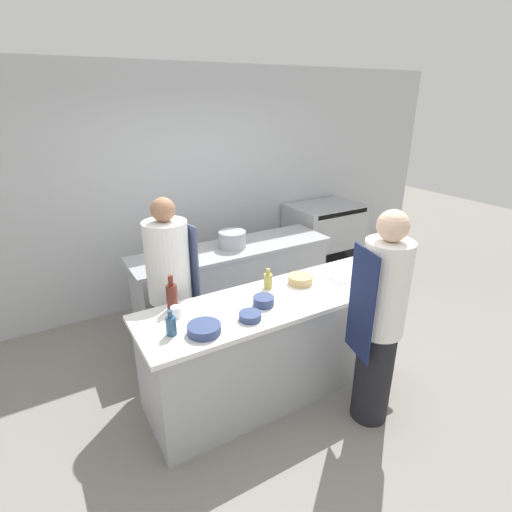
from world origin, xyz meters
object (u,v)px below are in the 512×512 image
Objects in this scene: chef_at_prep_near at (380,322)px; bottle_cooking_oil at (376,264)px; bottle_vinegar at (268,281)px; bowl_wooden_salad at (204,329)px; bottle_wine at (171,325)px; cup at (176,312)px; bowl_ceramic_blue at (300,279)px; bowl_mixing_large at (250,316)px; stockpot at (232,239)px; bottle_olive_oil at (172,296)px; chef_at_stove at (171,292)px; oven_range at (324,240)px; bowl_prep_small at (264,301)px.

chef_at_prep_near is 6.21× the size of bottle_cooking_oil.
bottle_vinegar is 0.84m from bowl_wooden_salad.
bottle_vinegar is 1.00m from bottle_wine.
bowl_ceramic_blue is at bearing -0.10° from cup.
bottle_cooking_oil is at bearing 4.13° from bowl_mixing_large.
chef_at_prep_near is at bearing -82.95° from stockpot.
bottle_olive_oil is at bearing 175.22° from bottle_vinegar.
bottle_wine is (-0.13, -0.34, -0.04)m from bottle_olive_oil.
chef_at_prep_near is 1.03× the size of chef_at_stove.
chef_at_stove is 10.06× the size of bowl_mixing_large.
oven_range is 0.61× the size of chef_at_stove.
chef_at_stove is at bearing 111.04° from bowl_mixing_large.
chef_at_stove is at bearing 55.00° from chef_at_prep_near.
bowl_prep_small reaches higher than bowl_wooden_salad.
bottle_vinegar is at bearing -4.78° from bottle_olive_oil.
chef_at_prep_near reaches higher than bowl_ceramic_blue.
bowl_mixing_large is at bearing -10.31° from bottle_wine.
bowl_ceramic_blue is (0.30, -0.06, -0.04)m from bottle_vinegar.
bowl_ceramic_blue is 1.12m from stockpot.
cup is (-0.46, 0.31, 0.02)m from bowl_mixing_large.
chef_at_stove reaches higher than bottle_olive_oil.
cup is at bearing 173.58° from bottle_cooking_oil.
bottle_vinegar reaches higher than cup.
bottle_olive_oil is at bearing -136.56° from stockpot.
bottle_wine is at bearing -28.28° from chef_at_stove.
bottle_cooking_oil reaches higher than oven_range.
bowl_prep_small is at bearing 2.23° from bottle_wine.
bottle_cooking_oil reaches higher than stockpot.
stockpot is at bearing 121.40° from bottle_cooking_oil.
bowl_mixing_large is at bearing -45.00° from bottle_olive_oil.
oven_range is at bearing 39.99° from bowl_prep_small.
stockpot reaches higher than bowl_ceramic_blue.
bowl_prep_small is (0.77, 0.03, -0.04)m from bottle_wine.
chef_at_stove is 7.76× the size of bowl_ceramic_blue.
bowl_mixing_large is (-0.83, 0.50, 0.05)m from chef_at_prep_near.
bottle_cooking_oil is at bearing -58.60° from stockpot.
bottle_cooking_oil is (1.84, -0.34, -0.00)m from bottle_olive_oil.
bowl_ceramic_blue is (0.49, 0.17, -0.00)m from bowl_prep_small.
oven_range is 3.01m from bowl_mixing_large.
bottle_cooking_oil is at bearing -29.10° from chef_at_prep_near.
bowl_ceramic_blue reaches higher than bowl_mixing_large.
bowl_mixing_large is (-1.40, -0.10, -0.08)m from bottle_cooking_oil.
bottle_cooking_oil is 1.54m from stockpot.
bottle_wine is at bearing -111.00° from bottle_olive_oil.
bottle_cooking_oil is 1.77m from bowl_wooden_salad.
bowl_ceramic_blue is at bearing 15.99° from bowl_wooden_salad.
bowl_wooden_salad is 2.70× the size of cup.
stockpot is at bearing 79.16° from bottle_vinegar.
bottle_olive_oil is 0.95× the size of stockpot.
chef_at_stove is at bearing 126.44° from bowl_prep_small.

